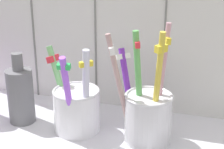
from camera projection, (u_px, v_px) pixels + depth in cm
name	position (u px, v px, depth cm)	size (l,w,h in cm)	color
counter_slab	(111.00, 140.00, 60.97)	(64.00, 22.00, 2.00)	silver
toothbrush_cup_left	(77.00, 107.00, 60.90)	(10.02, 10.54, 15.14)	white
toothbrush_cup_right	(147.00, 112.00, 57.54)	(10.36, 8.71, 19.23)	silver
ceramic_vase	(20.00, 95.00, 62.95)	(4.56, 4.56, 12.68)	slate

